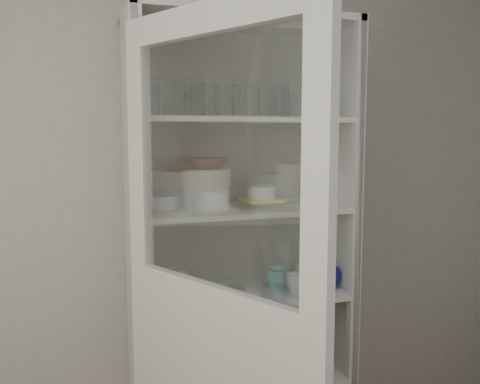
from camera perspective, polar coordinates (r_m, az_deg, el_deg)
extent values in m
cube|color=#9A9792|center=(2.48, -6.03, -0.22)|extent=(3.60, 0.02, 2.60)
cube|color=#B6B6AC|center=(2.26, -11.88, -7.46)|extent=(0.03, 0.45, 2.10)
cube|color=#B6B6AC|center=(2.55, 10.48, -5.81)|extent=(0.03, 0.45, 2.10)
cube|color=gray|center=(2.55, -1.48, -5.67)|extent=(1.00, 0.03, 2.10)
cube|color=#B6B6AC|center=(2.34, 0.00, 18.73)|extent=(1.00, 0.45, 0.03)
cube|color=silver|center=(2.55, 0.11, -20.02)|extent=(0.94, 0.42, 0.02)
cube|color=silver|center=(2.40, 0.11, -11.45)|extent=(0.94, 0.42, 0.02)
cube|color=silver|center=(2.30, 0.12, -1.95)|extent=(0.94, 0.42, 0.02)
cube|color=silver|center=(2.28, 0.12, 8.04)|extent=(0.94, 0.42, 0.02)
cube|color=#B6B6AC|center=(1.65, -3.03, 19.08)|extent=(0.45, 0.82, 0.10)
cube|color=#B6B6AC|center=(1.93, -11.15, 3.72)|extent=(0.08, 0.10, 0.80)
cube|color=#B6B6AC|center=(1.35, 8.88, 2.54)|extent=(0.08, 0.10, 0.80)
cube|color=silver|center=(1.61, -2.94, 3.28)|extent=(0.35, 0.65, 0.78)
cylinder|color=silver|center=(2.06, -9.76, 10.47)|extent=(0.08, 0.08, 0.15)
cylinder|color=silver|center=(2.14, -3.40, 10.27)|extent=(0.09, 0.09, 0.14)
cylinder|color=silver|center=(2.10, -5.25, 10.56)|extent=(0.08, 0.08, 0.16)
cylinder|color=silver|center=(2.23, 4.88, 9.95)|extent=(0.08, 0.08, 0.13)
cylinder|color=silver|center=(2.27, 6.74, 10.01)|extent=(0.07, 0.07, 0.14)
cylinder|color=silver|center=(2.20, 4.78, 10.13)|extent=(0.09, 0.09, 0.14)
cylinder|color=silver|center=(2.36, 10.18, 9.82)|extent=(0.09, 0.09, 0.14)
cylinder|color=silver|center=(2.18, -9.64, 9.95)|extent=(0.07, 0.07, 0.12)
cylinder|color=silver|center=(2.26, -3.57, 10.24)|extent=(0.09, 0.09, 0.15)
cylinder|color=silver|center=(2.23, -4.67, 10.11)|extent=(0.07, 0.07, 0.14)
cylinder|color=silver|center=(2.26, -1.58, 10.15)|extent=(0.09, 0.09, 0.14)
cylinder|color=silver|center=(2.33, 3.68, 9.90)|extent=(0.08, 0.08, 0.13)
cylinder|color=white|center=(2.21, -3.84, -0.58)|extent=(0.21, 0.21, 0.11)
cylinder|color=white|center=(2.33, -8.66, -0.97)|extent=(0.20, 0.20, 0.06)
cylinder|color=#F4E4C1|center=(2.20, -3.86, 1.74)|extent=(0.23, 0.23, 0.07)
imported|color=brown|center=(2.20, -3.87, 3.26)|extent=(0.22, 0.22, 0.05)
cylinder|color=silver|center=(2.35, 2.44, -1.27)|extent=(0.38, 0.38, 0.02)
cube|color=#FDFE3E|center=(2.35, 2.44, -0.89)|extent=(0.17, 0.17, 0.01)
cylinder|color=white|center=(2.35, 2.45, -0.05)|extent=(0.14, 0.14, 0.06)
cylinder|color=silver|center=(2.47, 9.06, 0.67)|extent=(0.14, 0.14, 0.16)
imported|color=navy|center=(2.48, 9.75, -9.48)|extent=(0.15, 0.15, 0.10)
imported|color=teal|center=(2.54, 7.39, -8.91)|extent=(0.15, 0.15, 0.11)
imported|color=white|center=(2.37, 6.43, -10.23)|extent=(0.13, 0.13, 0.09)
cylinder|color=teal|center=(2.47, 4.12, -9.66)|extent=(0.08, 0.08, 0.08)
ellipsoid|color=teal|center=(2.45, 4.13, -8.52)|extent=(0.08, 0.08, 0.02)
cylinder|color=#9D9CAF|center=(2.34, -0.97, -11.15)|extent=(0.09, 0.09, 0.04)
cylinder|color=white|center=(2.34, -7.03, -10.06)|extent=(0.13, 0.13, 0.13)
imported|color=#F4E4C1|center=(2.46, -4.06, -19.73)|extent=(0.26, 0.26, 0.08)
cube|color=#91929C|center=(2.57, 2.43, -18.72)|extent=(0.23, 0.19, 0.06)
cylinder|color=silver|center=(2.22, 4.13, 10.18)|extent=(0.07, 0.07, 0.14)
cylinder|color=silver|center=(2.25, 1.43, 10.04)|extent=(0.07, 0.07, 0.13)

